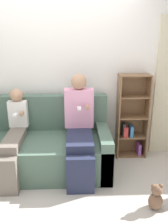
{
  "coord_description": "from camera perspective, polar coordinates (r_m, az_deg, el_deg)",
  "views": [
    {
      "loc": [
        0.28,
        -2.46,
        1.86
      ],
      "look_at": [
        0.4,
        0.62,
        0.83
      ],
      "focal_mm": 38.0,
      "sensor_mm": 36.0,
      "label": 1
    }
  ],
  "objects": [
    {
      "name": "child_seated",
      "position": [
        3.24,
        -16.5,
        -5.61
      ],
      "size": [
        0.26,
        0.89,
        1.13
      ],
      "color": "#70665B",
      "rests_on": "ground_plane"
    },
    {
      "name": "ground_plane",
      "position": [
        3.1,
        -7.36,
        -18.57
      ],
      "size": [
        14.0,
        14.0,
        0.0
      ],
      "primitive_type": "plane",
      "color": "#BCB2A8"
    },
    {
      "name": "couch",
      "position": [
        3.46,
        -12.55,
        -8.41
      ],
      "size": [
        2.18,
        0.93,
        1.0
      ],
      "color": "#4C6656",
      "rests_on": "ground_plane"
    },
    {
      "name": "bookshelf",
      "position": [
        3.71,
        11.31,
        -1.65
      ],
      "size": [
        0.45,
        0.26,
        1.29
      ],
      "color": "brown",
      "rests_on": "ground_plane"
    },
    {
      "name": "teddy_bear",
      "position": [
        2.86,
        16.89,
        -19.06
      ],
      "size": [
        0.16,
        0.13,
        0.32
      ],
      "color": "brown",
      "rests_on": "ground_plane"
    },
    {
      "name": "back_wall",
      "position": [
        3.58,
        -6.82,
        9.02
      ],
      "size": [
        10.0,
        0.06,
        2.55
      ],
      "color": "silver",
      "rests_on": "ground_plane"
    },
    {
      "name": "adult_seated",
      "position": [
        3.15,
        -1.11,
        -3.27
      ],
      "size": [
        0.4,
        0.88,
        1.34
      ],
      "color": "#232842",
      "rests_on": "ground_plane"
    }
  ]
}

